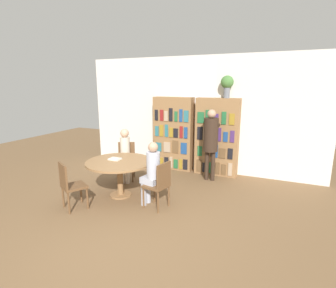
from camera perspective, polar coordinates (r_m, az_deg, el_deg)
name	(u,v)px	position (r m, az deg, el deg)	size (l,w,h in m)	color
ground_plane	(118,241)	(4.22, -10.83, -20.06)	(16.00, 16.00, 0.00)	brown
wall_back	(197,114)	(7.00, 6.36, 6.43)	(6.40, 0.07, 3.00)	silver
bookshelf_left	(173,134)	(7.10, 1.17, 2.26)	(1.08, 0.34, 1.96)	olive
bookshelf_right	(217,137)	(6.74, 10.59, 1.47)	(1.08, 0.34, 1.96)	olive
flower_vase	(227,84)	(6.58, 12.75, 12.68)	(0.31, 0.31, 0.53)	slate
reading_table	(120,166)	(5.48, -10.51, -4.74)	(1.36, 1.36, 0.75)	olive
chair_near_camera	(70,184)	(5.18, -20.62, -8.06)	(0.54, 0.54, 0.90)	brown
chair_left_side	(126,159)	(6.48, -9.06, -3.21)	(0.53, 0.53, 0.90)	brown
chair_far_side	(159,183)	(4.89, -1.89, -8.44)	(0.47, 0.47, 0.90)	brown
seated_reader_left	(125,152)	(6.25, -9.35, -1.82)	(0.34, 0.38, 1.27)	beige
seated_reader_right	(151,170)	(4.92, -3.62, -5.74)	(0.38, 0.31, 1.26)	#B2B7C6
librarian_standing	(211,137)	(6.25, 9.32, 1.47)	(0.34, 0.61, 1.72)	#332319
open_book_on_table	(115,159)	(5.56, -11.45, -3.21)	(0.24, 0.18, 0.03)	silver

